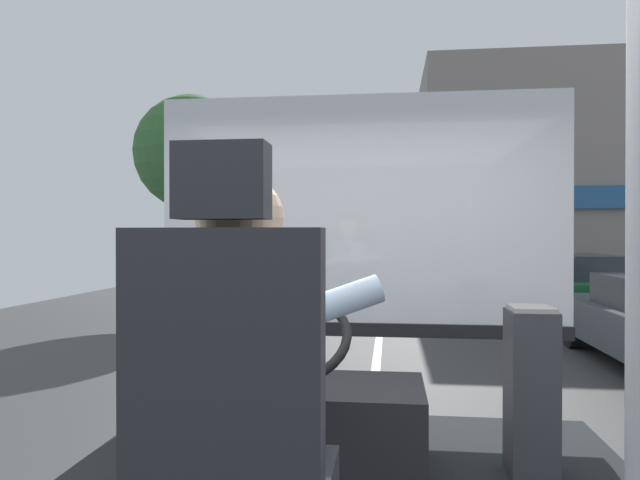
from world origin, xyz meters
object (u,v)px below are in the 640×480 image
(parked_car_green, at_px, (567,286))
(parked_car_black, at_px, (506,270))
(bus_driver, at_px, (245,363))
(handrail_pole, at_px, (634,230))
(driver_seat, at_px, (234,446))
(steering_console, at_px, (304,423))
(fare_box, at_px, (531,392))
(parked_car_red, at_px, (479,262))

(parked_car_green, relative_size, parked_car_black, 1.03)
(bus_driver, relative_size, handrail_pole, 0.37)
(driver_seat, xyz_separation_m, bus_driver, (-0.00, 0.12, 0.19))
(steering_console, bearing_deg, fare_box, 3.79)
(bus_driver, distance_m, steering_console, 1.19)
(parked_car_red, bearing_deg, steering_console, -100.55)
(parked_car_black, distance_m, parked_car_red, 5.83)
(steering_console, height_order, fare_box, steering_console)
(handrail_pole, relative_size, fare_box, 2.87)
(steering_console, bearing_deg, parked_car_black, 75.79)
(bus_driver, height_order, parked_car_black, bus_driver)
(fare_box, height_order, parked_car_red, fare_box)
(fare_box, relative_size, parked_car_black, 0.19)
(driver_seat, relative_size, bus_driver, 1.62)
(driver_seat, relative_size, handrail_pole, 0.59)
(fare_box, bearing_deg, handrail_pole, -84.67)
(parked_car_black, bearing_deg, bus_driver, -103.31)
(bus_driver, height_order, handrail_pole, handrail_pole)
(bus_driver, height_order, parked_car_green, bus_driver)
(handrail_pole, bearing_deg, bus_driver, -166.87)
(handrail_pole, height_order, parked_car_black, handrail_pole)
(steering_console, bearing_deg, parked_car_red, 79.45)
(driver_seat, distance_m, handrail_pole, 1.29)
(handrail_pole, height_order, parked_car_red, handrail_pole)
(handrail_pole, bearing_deg, fare_box, 95.33)
(bus_driver, xyz_separation_m, parked_car_black, (3.87, 16.35, -0.68))
(driver_seat, bearing_deg, parked_car_red, 80.01)
(driver_seat, height_order, bus_driver, driver_seat)
(parked_car_green, bearing_deg, parked_car_black, 92.15)
(driver_seat, relative_size, parked_car_green, 0.31)
(bus_driver, xyz_separation_m, fare_box, (1.02, 1.15, -0.35))
(driver_seat, bearing_deg, handrail_pole, 18.73)
(parked_car_black, bearing_deg, fare_box, -100.60)
(steering_console, relative_size, parked_car_green, 0.26)
(driver_seat, height_order, parked_car_red, driver_seat)
(fare_box, distance_m, parked_car_green, 10.35)
(steering_console, height_order, parked_car_green, steering_console)
(parked_car_black, bearing_deg, steering_console, -104.21)
(bus_driver, relative_size, parked_car_green, 0.19)
(fare_box, relative_size, parked_car_green, 0.18)
(driver_seat, xyz_separation_m, handrail_pole, (1.11, 0.38, 0.55))
(handrail_pole, height_order, fare_box, handrail_pole)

